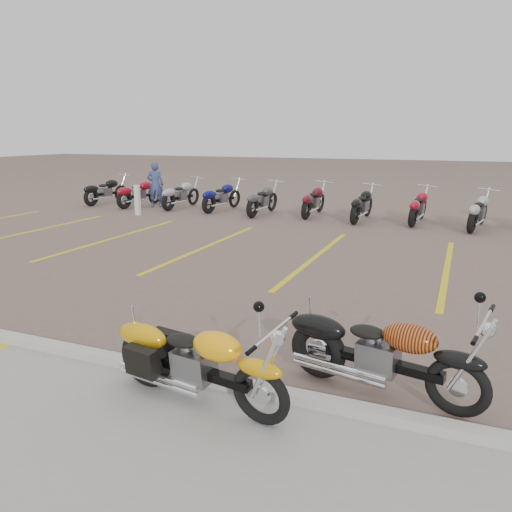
{
  "coord_description": "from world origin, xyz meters",
  "views": [
    {
      "loc": [
        2.88,
        -6.29,
        2.61
      ],
      "look_at": [
        -0.06,
        0.75,
        0.75
      ],
      "focal_mm": 35.0,
      "sensor_mm": 36.0,
      "label": 1
    }
  ],
  "objects_px": {
    "yellow_cruiser": "(196,364)",
    "flame_cruiser": "(378,356)",
    "bollard": "(137,200)",
    "person_a": "(155,185)"
  },
  "relations": [
    {
      "from": "flame_cruiser",
      "to": "person_a",
      "type": "bearing_deg",
      "value": 144.21
    },
    {
      "from": "person_a",
      "to": "flame_cruiser",
      "type": "bearing_deg",
      "value": 108.17
    },
    {
      "from": "yellow_cruiser",
      "to": "person_a",
      "type": "distance_m",
      "value": 14.22
    },
    {
      "from": "yellow_cruiser",
      "to": "bollard",
      "type": "bearing_deg",
      "value": 137.41
    },
    {
      "from": "bollard",
      "to": "person_a",
      "type": "bearing_deg",
      "value": 105.25
    },
    {
      "from": "yellow_cruiser",
      "to": "flame_cruiser",
      "type": "xyz_separation_m",
      "value": [
        1.63,
        0.86,
        0.01
      ]
    },
    {
      "from": "flame_cruiser",
      "to": "bollard",
      "type": "relative_size",
      "value": 2.06
    },
    {
      "from": "flame_cruiser",
      "to": "person_a",
      "type": "relative_size",
      "value": 1.25
    },
    {
      "from": "yellow_cruiser",
      "to": "flame_cruiser",
      "type": "bearing_deg",
      "value": 37.01
    },
    {
      "from": "person_a",
      "to": "yellow_cruiser",
      "type": "bearing_deg",
      "value": 100.95
    }
  ]
}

